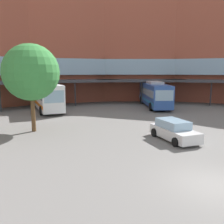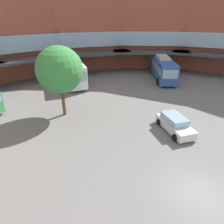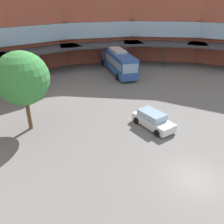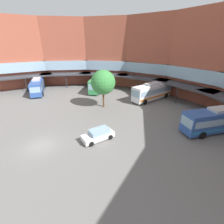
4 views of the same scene
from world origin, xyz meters
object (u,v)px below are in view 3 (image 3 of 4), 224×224
at_px(bus_0, 18,74).
at_px(parked_car, 153,120).
at_px(bus_1, 117,60).
at_px(plaza_tree, 22,79).

distance_m(bus_0, parked_car, 19.66).
bearing_deg(bus_1, bus_0, -78.14).
relative_size(bus_0, parked_car, 2.34).
bearing_deg(plaza_tree, bus_0, 67.11).
height_order(bus_1, parked_car, bus_1).
bearing_deg(bus_0, plaza_tree, -14.63).
bearing_deg(parked_car, plaza_tree, -123.63).
relative_size(bus_1, plaza_tree, 1.56).
xyz_separation_m(bus_1, parked_car, (-10.89, -14.46, -1.15)).
relative_size(bus_1, parked_car, 2.50).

